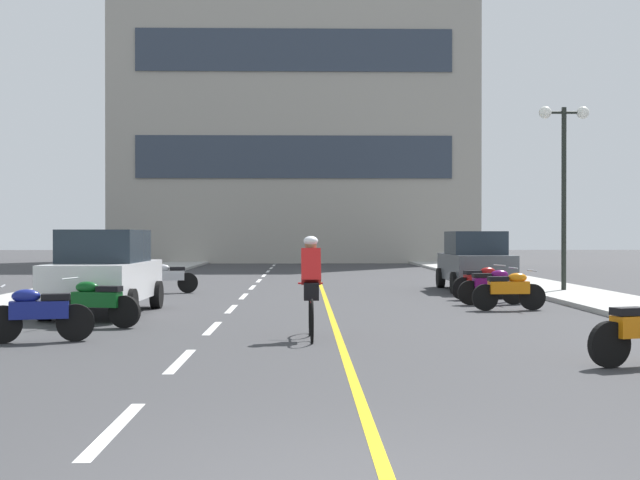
# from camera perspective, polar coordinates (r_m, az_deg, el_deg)

# --- Properties ---
(ground_plane) EXTENTS (140.00, 140.00, 0.00)m
(ground_plane) POSITION_cam_1_polar(r_m,az_deg,el_deg) (26.46, -0.40, -3.36)
(ground_plane) COLOR #38383A
(curb_left) EXTENTS (2.40, 72.00, 0.12)m
(curb_left) POSITION_cam_1_polar(r_m,az_deg,el_deg) (30.24, -14.26, -2.80)
(curb_left) COLOR #A8A8A3
(curb_left) RESTS_ON ground
(curb_right) EXTENTS (2.40, 72.00, 0.12)m
(curb_right) POSITION_cam_1_polar(r_m,az_deg,el_deg) (30.40, 13.24, -2.78)
(curb_right) COLOR #A8A8A3
(curb_right) RESTS_ON ground
(lane_dash_0) EXTENTS (0.14, 2.20, 0.01)m
(lane_dash_0) POSITION_cam_1_polar(r_m,az_deg,el_deg) (7.78, -13.78, -12.32)
(lane_dash_0) COLOR silver
(lane_dash_0) RESTS_ON ground
(lane_dash_1) EXTENTS (0.14, 2.20, 0.01)m
(lane_dash_1) POSITION_cam_1_polar(r_m,az_deg,el_deg) (11.65, -9.42, -8.07)
(lane_dash_1) COLOR silver
(lane_dash_1) RESTS_ON ground
(lane_dash_2) EXTENTS (0.14, 2.20, 0.01)m
(lane_dash_2) POSITION_cam_1_polar(r_m,az_deg,el_deg) (15.59, -7.29, -5.94)
(lane_dash_2) COLOR silver
(lane_dash_2) RESTS_ON ground
(lane_dash_3) EXTENTS (0.14, 2.20, 0.01)m
(lane_dash_3) POSITION_cam_1_polar(r_m,az_deg,el_deg) (19.55, -6.03, -4.66)
(lane_dash_3) COLOR silver
(lane_dash_3) RESTS_ON ground
(lane_dash_4) EXTENTS (0.14, 2.20, 0.01)m
(lane_dash_4) POSITION_cam_1_polar(r_m,az_deg,el_deg) (23.53, -5.19, -3.82)
(lane_dash_4) COLOR silver
(lane_dash_4) RESTS_ON ground
(lane_dash_5) EXTENTS (0.14, 2.20, 0.01)m
(lane_dash_5) POSITION_cam_1_polar(r_m,az_deg,el_deg) (27.51, -4.60, -3.22)
(lane_dash_5) COLOR silver
(lane_dash_5) RESTS_ON ground
(lane_dash_6) EXTENTS (0.14, 2.20, 0.01)m
(lane_dash_6) POSITION_cam_1_polar(r_m,az_deg,el_deg) (31.50, -4.16, -2.76)
(lane_dash_6) COLOR silver
(lane_dash_6) RESTS_ON ground
(lane_dash_7) EXTENTS (0.14, 2.20, 0.01)m
(lane_dash_7) POSITION_cam_1_polar(r_m,az_deg,el_deg) (35.49, -3.82, -2.42)
(lane_dash_7) COLOR silver
(lane_dash_7) RESTS_ON ground
(lane_dash_8) EXTENTS (0.14, 2.20, 0.01)m
(lane_dash_8) POSITION_cam_1_polar(r_m,az_deg,el_deg) (39.48, -3.55, -2.14)
(lane_dash_8) COLOR silver
(lane_dash_8) RESTS_ON ground
(lane_dash_9) EXTENTS (0.14, 2.20, 0.01)m
(lane_dash_9) POSITION_cam_1_polar(r_m,az_deg,el_deg) (43.47, -3.32, -1.91)
(lane_dash_9) COLOR silver
(lane_dash_9) RESTS_ON ground
(lane_dash_10) EXTENTS (0.14, 2.20, 0.01)m
(lane_dash_10) POSITION_cam_1_polar(r_m,az_deg,el_deg) (47.47, -3.14, -1.72)
(lane_dash_10) COLOR silver
(lane_dash_10) RESTS_ON ground
(lane_dash_11) EXTENTS (0.14, 2.20, 0.01)m
(lane_dash_11) POSITION_cam_1_polar(r_m,az_deg,el_deg) (51.46, -2.98, -1.56)
(lane_dash_11) COLOR silver
(lane_dash_11) RESTS_ON ground
(centre_line_yellow) EXTENTS (0.12, 66.00, 0.01)m
(centre_line_yellow) POSITION_cam_1_polar(r_m,az_deg,el_deg) (29.46, 0.01, -2.98)
(centre_line_yellow) COLOR gold
(centre_line_yellow) RESTS_ON ground
(office_building) EXTENTS (22.55, 8.69, 21.30)m
(office_building) POSITION_cam_1_polar(r_m,az_deg,el_deg) (55.42, -1.71, 9.62)
(office_building) COLOR #9E998E
(office_building) RESTS_ON ground
(street_lamp_mid) EXTENTS (1.46, 0.36, 5.32)m
(street_lamp_mid) POSITION_cam_1_polar(r_m,az_deg,el_deg) (25.47, 16.19, 5.47)
(street_lamp_mid) COLOR black
(street_lamp_mid) RESTS_ON curb_right
(parked_car_near) EXTENTS (1.97, 4.22, 1.82)m
(parked_car_near) POSITION_cam_1_polar(r_m,az_deg,el_deg) (18.74, -14.36, -2.09)
(parked_car_near) COLOR black
(parked_car_near) RESTS_ON ground
(parked_car_mid) EXTENTS (1.96, 4.22, 1.82)m
(parked_car_mid) POSITION_cam_1_polar(r_m,az_deg,el_deg) (26.23, 10.46, -1.40)
(parked_car_mid) COLOR black
(parked_car_mid) RESTS_ON ground
(motorcycle_2) EXTENTS (1.68, 0.67, 0.92)m
(motorcycle_2) POSITION_cam_1_polar(r_m,az_deg,el_deg) (14.13, -18.53, -4.69)
(motorcycle_2) COLOR black
(motorcycle_2) RESTS_ON ground
(motorcycle_3) EXTENTS (1.68, 0.67, 0.92)m
(motorcycle_3) POSITION_cam_1_polar(r_m,az_deg,el_deg) (16.09, -14.91, -4.07)
(motorcycle_3) COLOR black
(motorcycle_3) RESTS_ON ground
(motorcycle_4) EXTENTS (1.70, 0.60, 0.92)m
(motorcycle_4) POSITION_cam_1_polar(r_m,az_deg,el_deg) (19.52, 12.70, -3.30)
(motorcycle_4) COLOR black
(motorcycle_4) RESTS_ON ground
(motorcycle_5) EXTENTS (1.70, 0.60, 0.92)m
(motorcycle_5) POSITION_cam_1_polar(r_m,az_deg,el_deg) (21.02, 11.57, -3.04)
(motorcycle_5) COLOR black
(motorcycle_5) RESTS_ON ground
(motorcycle_6) EXTENTS (1.66, 0.74, 0.92)m
(motorcycle_6) POSITION_cam_1_polar(r_m,az_deg,el_deg) (22.70, 10.88, -2.79)
(motorcycle_6) COLOR black
(motorcycle_6) RESTS_ON ground
(motorcycle_7) EXTENTS (1.70, 0.60, 0.92)m
(motorcycle_7) POSITION_cam_1_polar(r_m,az_deg,el_deg) (25.10, -10.23, -2.49)
(motorcycle_7) COLOR black
(motorcycle_7) RESTS_ON ground
(cyclist_rider) EXTENTS (0.42, 1.77, 1.71)m
(cyclist_rider) POSITION_cam_1_polar(r_m,az_deg,el_deg) (13.84, -0.61, -3.06)
(cyclist_rider) COLOR black
(cyclist_rider) RESTS_ON ground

